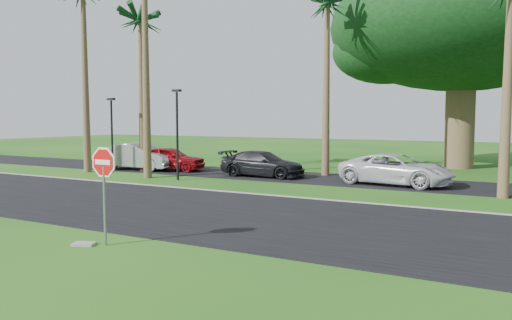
{
  "coord_description": "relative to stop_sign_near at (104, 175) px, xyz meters",
  "views": [
    {
      "loc": [
        9.71,
        -12.04,
        3.2
      ],
      "look_at": [
        1.85,
        2.48,
        1.8
      ],
      "focal_mm": 35.0,
      "sensor_mm": 36.0,
      "label": 1
    }
  ],
  "objects": [
    {
      "name": "ground",
      "position": [
        -0.5,
        3.0,
        -1.77
      ],
      "size": [
        120.0,
        120.0,
        0.0
      ],
      "primitive_type": "plane",
      "color": "#134E13",
      "rests_on": "ground"
    },
    {
      "name": "road",
      "position": [
        -0.5,
        5.0,
        -1.76
      ],
      "size": [
        120.0,
        8.0,
        0.02
      ],
      "primitive_type": "cube",
      "color": "black",
      "rests_on": "ground"
    },
    {
      "name": "parking_strip",
      "position": [
        -0.5,
        15.5,
        -1.76
      ],
      "size": [
        120.0,
        5.0,
        0.02
      ],
      "primitive_type": "cube",
      "color": "black",
      "rests_on": "ground"
    },
    {
      "name": "curb",
      "position": [
        -0.5,
        9.05,
        -1.74
      ],
      "size": [
        120.0,
        0.12,
        0.06
      ],
      "primitive_type": "cube",
      "color": "gray",
      "rests_on": "ground"
    },
    {
      "name": "stop_sign_near",
      "position": [
        0.0,
        0.0,
        0.0
      ],
      "size": [
        1.05,
        0.07,
        2.62
      ],
      "color": "gray",
      "rests_on": "ground"
    },
    {
      "name": "palm_left_mid",
      "position": [
        -11.0,
        14.0,
        6.9
      ],
      "size": [
        5.0,
        5.0,
        10.0
      ],
      "color": "brown",
      "rests_on": "ground"
    },
    {
      "name": "palm_center",
      "position": [
        -0.5,
        17.0,
        7.39
      ],
      "size": [
        5.0,
        5.0,
        10.5
      ],
      "color": "brown",
      "rests_on": "ground"
    },
    {
      "name": "canopy_tree",
      "position": [
        5.5,
        25.0,
        7.17
      ],
      "size": [
        16.5,
        16.5,
        13.12
      ],
      "color": "brown",
      "rests_on": "ground"
    },
    {
      "name": "streetlight_left",
      "position": [
        -12.0,
        12.5,
        0.72
      ],
      "size": [
        0.45,
        0.25,
        4.34
      ],
      "color": "black",
      "rests_on": "ground"
    },
    {
      "name": "streetlight_right",
      "position": [
        -6.5,
        11.5,
        0.88
      ],
      "size": [
        0.45,
        0.25,
        4.64
      ],
      "color": "black",
      "rests_on": "ground"
    },
    {
      "name": "car_silver",
      "position": [
        -11.58,
        14.36,
        -0.96
      ],
      "size": [
        5.01,
        1.97,
        1.62
      ],
      "primitive_type": "imported",
      "rotation": [
        0.0,
        0.0,
        1.62
      ],
      "color": "#A0A2A6",
      "rests_on": "ground"
    },
    {
      "name": "car_red",
      "position": [
        -9.61,
        14.79,
        -1.05
      ],
      "size": [
        4.56,
        2.7,
        1.45
      ],
      "primitive_type": "imported",
      "rotation": [
        0.0,
        0.0,
        1.82
      ],
      "color": "maroon",
      "rests_on": "ground"
    },
    {
      "name": "car_dark",
      "position": [
        -3.31,
        14.83,
        -1.09
      ],
      "size": [
        4.75,
        1.97,
        1.37
      ],
      "primitive_type": "imported",
      "rotation": [
        0.0,
        0.0,
        1.58
      ],
      "color": "black",
      "rests_on": "ground"
    },
    {
      "name": "car_minivan",
      "position": [
        3.86,
        14.87,
        -1.04
      ],
      "size": [
        5.58,
        3.14,
        1.47
      ],
      "primitive_type": "imported",
      "rotation": [
        0.0,
        0.0,
        1.44
      ],
      "color": "silver",
      "rests_on": "ground"
    },
    {
      "name": "utility_slab",
      "position": [
        -0.48,
        -0.26,
        -1.74
      ],
      "size": [
        0.64,
        0.53,
        0.06
      ],
      "primitive_type": "cube",
      "rotation": [
        0.0,
        0.0,
        0.39
      ],
      "color": "gray",
      "rests_on": "ground"
    }
  ]
}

